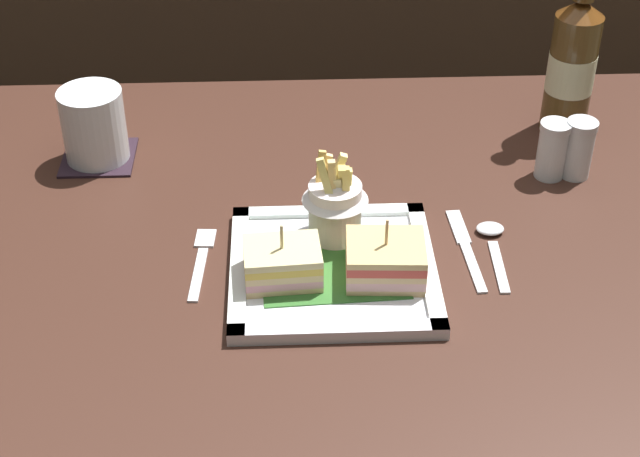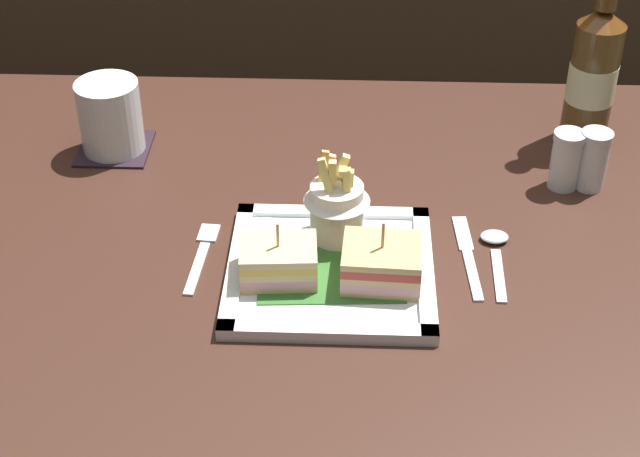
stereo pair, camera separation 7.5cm
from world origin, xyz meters
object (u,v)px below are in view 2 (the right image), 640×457
Objects in this scene: dining_table at (311,298)px; fork at (202,254)px; beer_bottle at (593,72)px; water_glass at (111,121)px; fries_cup at (337,201)px; sandwich_half_right at (382,263)px; pepper_shaker at (592,163)px; square_plate at (330,270)px; sandwich_half_left at (279,262)px; knife at (467,253)px; spoon at (496,248)px; salt_shaker at (565,163)px.

dining_table is 0.17m from fork.
water_glass is at bearing -175.11° from beer_bottle.
fries_cup is 0.42× the size of beer_bottle.
beer_bottle is 2.74× the size of water_glass.
pepper_shaker is (0.28, 0.22, 0.00)m from sandwich_half_right.
fork is (-0.16, -0.03, -0.06)m from fries_cup.
water_glass is at bearing 139.22° from square_plate.
sandwich_half_left reaches higher than knife.
water_glass is 0.75× the size of fork.
beer_bottle reaches higher than fries_cup.
fork is at bearing 166.97° from sandwich_half_right.
pepper_shaker is at bearing 38.22° from sandwich_half_right.
water_glass is 0.78× the size of spoon.
sandwich_half_right is at bearing -37.81° from water_glass.
salt_shaker is at bearing -6.36° from water_glass.
dining_table is 8.42× the size of fork.
pepper_shaker is at bearing 47.00° from spoon.
square_plate is at bearing -69.90° from dining_table.
sandwich_half_right is 0.33m from salt_shaker.
knife is 1.27× the size of spoon.
dining_table is at bearing 132.73° from sandwich_half_right.
knife is at bearing 16.28° from sandwich_half_left.
beer_bottle is at bearing 40.04° from sandwich_half_left.
fork is (-0.51, -0.30, -0.10)m from beer_bottle.
sandwich_half_right is at bearing -47.27° from dining_table.
beer_bottle is 0.35m from knife.
pepper_shaker is at bearing 0.00° from salt_shaker.
dining_table is at bearing 159.05° from fries_cup.
fries_cup is at bearing 51.59° from sandwich_half_left.
dining_table is 4.12× the size of beer_bottle.
fork is at bearing -161.38° from dining_table.
fork is at bearing -149.86° from beer_bottle.
salt_shaker is at bearing 180.00° from pepper_shaker.
fries_cup is at bearing -157.38° from pepper_shaker.
water_glass reaches higher than sandwich_half_right.
beer_bottle reaches higher than square_plate.
salt_shaker is (0.36, 0.22, 0.00)m from sandwich_half_left.
fries_cup is 0.44m from beer_bottle.
square_plate is at bearing 17.62° from sandwich_half_left.
sandwich_half_right is at bearing -17.62° from square_plate.
fork is 0.36m from spoon.
square_plate is 0.07m from sandwich_half_left.
knife is at bearing -123.74° from beer_bottle.
pepper_shaker reaches higher than square_plate.
sandwich_half_left is at bearing -180.00° from sandwich_half_right.
knife is at bearing -138.29° from pepper_shaker.
spoon is at bearing -2.90° from fries_cup.
sandwich_half_left reaches higher than square_plate.
beer_bottle is 0.33m from spoon.
fries_cup is at bearing -20.95° from dining_table.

